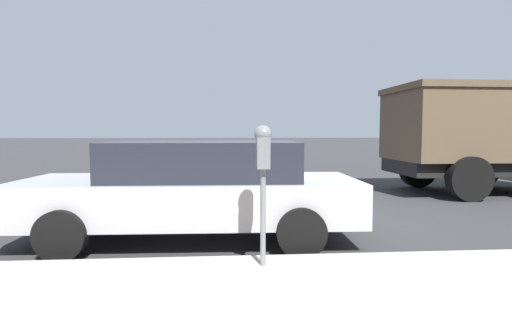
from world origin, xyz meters
TOP-DOWN VIEW (x-y plane):
  - ground_plane at (0.00, 0.00)m, footprint 220.00×220.00m
  - parking_meter at (-2.56, 0.28)m, footprint 0.21×0.19m
  - car_silver at (-1.00, 1.14)m, footprint 2.08×4.87m

SIDE VIEW (x-z plane):
  - ground_plane at x=0.00m, z-range 0.00..0.00m
  - car_silver at x=-1.00m, z-range 0.04..1.50m
  - parking_meter at x=-2.56m, z-range 0.53..2.07m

